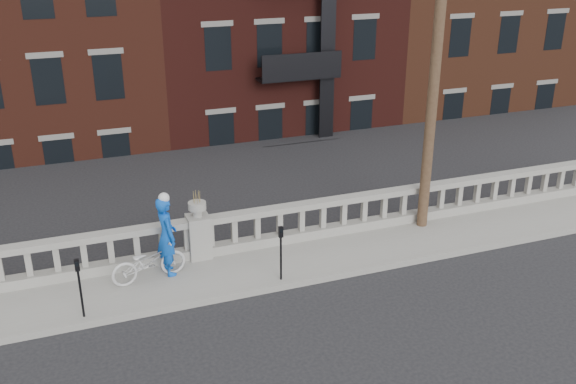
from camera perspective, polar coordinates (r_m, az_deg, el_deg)
name	(u,v)px	position (r m, az deg, el deg)	size (l,w,h in m)	color
ground	(247,350)	(13.14, -3.70, -13.87)	(120.00, 120.00, 0.00)	black
sidewalk	(209,276)	(15.54, -7.00, -7.45)	(32.00, 2.20, 0.15)	gray
balustrade	(199,239)	(16.10, -7.92, -4.12)	(28.00, 0.34, 1.03)	gray
planter_pedestal	(199,232)	(16.02, -7.95, -3.51)	(0.55, 0.55, 1.76)	gray
lower_level	(119,41)	(33.82, -14.76, 12.85)	(80.00, 44.00, 20.80)	#605E59
utility_pole	(438,39)	(16.75, 13.17, 13.11)	(1.60, 0.28, 10.00)	#422D1E
parking_meter_d	(79,282)	(14.07, -18.06, -7.58)	(0.10, 0.09, 1.36)	black
parking_meter_e	(281,247)	(14.76, -0.64, -4.91)	(0.10, 0.09, 1.36)	black
bicycle	(149,262)	(15.28, -12.29, -6.07)	(0.62, 1.77, 0.93)	silver
cyclist	(167,236)	(15.27, -10.73, -3.83)	(0.71, 0.46, 1.94)	blue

